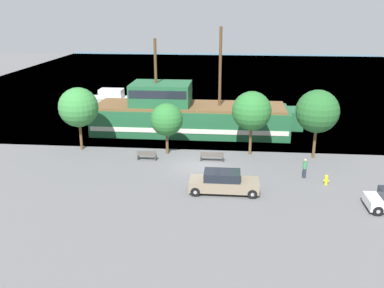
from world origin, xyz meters
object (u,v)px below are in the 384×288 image
object	(u,v)px
pirate_ship	(187,115)
fire_hydrant	(326,179)
bench_promenade_east	(147,155)
moored_boat_dockside	(115,99)
bench_promenade_west	(212,156)
parked_car_curb_front	(224,182)
pedestrian_walking_near	(305,168)

from	to	relation	value
pirate_ship	fire_hydrant	bearing A→B (deg)	-47.12
pirate_ship	bench_promenade_east	size ratio (longest dim) A/B	12.94
moored_boat_dockside	fire_hydrant	distance (m)	32.73
pirate_ship	fire_hydrant	size ratio (longest dim) A/B	27.38
bench_promenade_west	parked_car_curb_front	bearing A→B (deg)	-79.95
moored_boat_dockside	bench_promenade_west	size ratio (longest dim) A/B	3.84
bench_promenade_east	bench_promenade_west	distance (m)	5.50
parked_car_curb_front	bench_promenade_west	xyz separation A→B (m)	(-1.10, 6.21, -0.33)
fire_hydrant	parked_car_curb_front	bearing A→B (deg)	-164.26
bench_promenade_east	pedestrian_walking_near	world-z (taller)	pedestrian_walking_near
fire_hydrant	moored_boat_dockside	bearing A→B (deg)	132.67
pirate_ship	bench_promenade_west	size ratio (longest dim) A/B	10.71
pirate_ship	bench_promenade_east	world-z (taller)	pirate_ship
bench_promenade_west	fire_hydrant	bearing A→B (deg)	-25.68
moored_boat_dockside	bench_promenade_east	bearing A→B (deg)	-68.01
pirate_ship	fire_hydrant	world-z (taller)	pirate_ship
moored_boat_dockside	parked_car_curb_front	distance (m)	30.03
pirate_ship	pedestrian_walking_near	size ratio (longest dim) A/B	13.74
pirate_ship	parked_car_curb_front	xyz separation A→B (m)	(4.04, -14.47, -1.08)
fire_hydrant	bench_promenade_west	bearing A→B (deg)	154.32
parked_car_curb_front	bench_promenade_west	distance (m)	6.31
parked_car_curb_front	fire_hydrant	bearing A→B (deg)	15.74
fire_hydrant	bench_promenade_west	distance (m)	9.48
moored_boat_dockside	pedestrian_walking_near	bearing A→B (deg)	-47.72
pirate_ship	parked_car_curb_front	world-z (taller)	pirate_ship
pedestrian_walking_near	moored_boat_dockside	bearing A→B (deg)	132.28
moored_boat_dockside	bench_promenade_west	xyz separation A→B (m)	(13.64, -19.96, -0.33)
bench_promenade_west	pedestrian_walking_near	bearing A→B (deg)	-22.15
bench_promenade_east	fire_hydrant	bearing A→B (deg)	-15.51
parked_car_curb_front	bench_promenade_east	world-z (taller)	parked_car_curb_front
bench_promenade_east	parked_car_curb_front	bearing A→B (deg)	-42.26
fire_hydrant	bench_promenade_east	distance (m)	14.57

